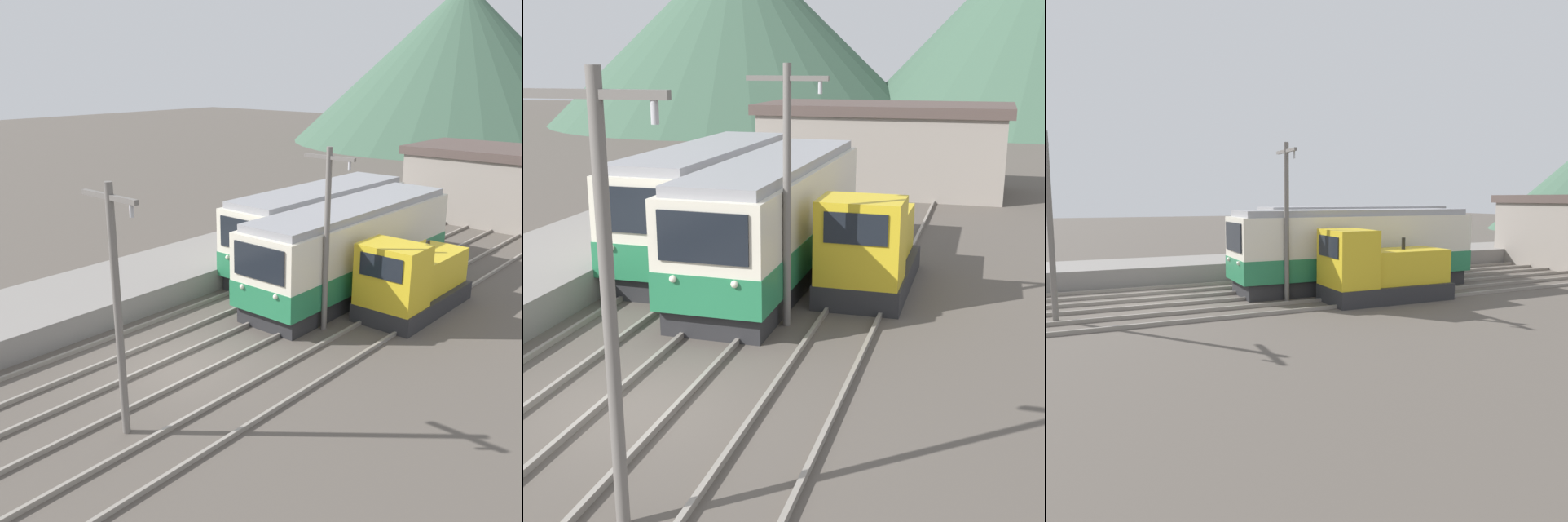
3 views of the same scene
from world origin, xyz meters
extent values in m
plane|color=#564F47|center=(0.00, 0.00, 0.00)|extent=(200.00, 200.00, 0.00)
cube|color=gray|center=(-6.25, 0.00, 0.47)|extent=(4.50, 54.00, 0.94)
cube|color=gray|center=(-3.32, 0.00, 0.07)|extent=(0.10, 60.00, 0.14)
cube|color=gray|center=(-1.88, 0.00, 0.07)|extent=(0.10, 60.00, 0.14)
cube|color=gray|center=(-0.52, 0.00, 0.07)|extent=(0.10, 60.00, 0.14)
cube|color=gray|center=(0.92, 0.00, 0.07)|extent=(0.10, 60.00, 0.14)
cube|color=gray|center=(2.48, 0.00, 0.07)|extent=(0.10, 60.00, 0.14)
cube|color=gray|center=(3.92, 0.00, 0.07)|extent=(0.10, 60.00, 0.14)
cube|color=#28282B|center=(-2.60, 10.92, 0.35)|extent=(2.58, 10.07, 0.70)
cube|color=silver|center=(-2.60, 10.92, 2.12)|extent=(2.80, 10.49, 2.84)
cube|color=#267A4C|center=(-2.60, 10.92, 1.21)|extent=(2.84, 10.53, 1.02)
cube|color=black|center=(-2.60, 5.64, 2.69)|extent=(2.24, 0.06, 1.25)
sphere|color=silver|center=(-3.37, 5.63, 1.61)|extent=(0.18, 0.18, 0.18)
sphere|color=silver|center=(-1.83, 5.63, 1.61)|extent=(0.18, 0.18, 0.18)
cube|color=#939399|center=(-2.60, 10.92, 3.68)|extent=(2.46, 10.07, 0.28)
cube|color=#28282B|center=(0.20, 9.32, 0.35)|extent=(2.58, 11.14, 0.70)
cube|color=silver|center=(0.20, 9.32, 2.07)|extent=(2.80, 11.60, 2.74)
cube|color=#267A4C|center=(0.20, 9.32, 1.19)|extent=(2.84, 11.64, 0.99)
cube|color=black|center=(0.20, 3.49, 2.62)|extent=(2.24, 0.06, 1.21)
sphere|color=silver|center=(-0.57, 3.48, 1.58)|extent=(0.18, 0.18, 0.18)
sphere|color=silver|center=(0.97, 3.48, 1.58)|extent=(0.18, 0.18, 0.18)
cube|color=#939399|center=(0.20, 9.32, 3.58)|extent=(2.46, 11.14, 0.28)
cube|color=#28282B|center=(3.20, 9.20, 0.35)|extent=(2.40, 5.33, 0.70)
cube|color=gold|center=(3.20, 7.39, 1.85)|extent=(2.28, 1.71, 2.30)
cube|color=black|center=(3.20, 6.51, 2.36)|extent=(1.68, 0.04, 0.83)
cube|color=gold|center=(3.20, 10.05, 1.40)|extent=(1.92, 3.52, 1.40)
cylinder|color=black|center=(3.20, 10.05, 2.35)|extent=(0.16, 0.16, 0.50)
cylinder|color=slate|center=(1.70, -3.36, 3.24)|extent=(0.20, 0.20, 6.49)
cube|color=slate|center=(1.70, -3.36, 6.14)|extent=(2.00, 0.12, 0.12)
cylinder|color=#B2B2B7|center=(2.50, -3.36, 5.94)|extent=(0.10, 0.10, 0.30)
cylinder|color=slate|center=(1.70, 5.33, 3.24)|extent=(0.20, 0.20, 6.49)
cube|color=slate|center=(1.70, 5.33, 6.14)|extent=(2.00, 0.12, 0.12)
cylinder|color=#B2B2B7|center=(2.50, 5.33, 5.94)|extent=(0.10, 0.10, 0.30)
cube|color=gray|center=(1.06, 26.00, 1.98)|extent=(12.00, 6.00, 3.95)
cube|color=#51423D|center=(1.06, 26.00, 4.20)|extent=(12.60, 6.30, 0.50)
cone|color=#3D5B47|center=(-20.85, 65.63, 9.61)|extent=(41.02, 41.02, 19.23)
camera|label=1|loc=(13.27, -11.37, 8.89)|focal=42.00mm
camera|label=2|loc=(6.47, -11.50, 6.53)|focal=50.00mm
camera|label=3|loc=(21.13, -2.34, 4.25)|focal=35.00mm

